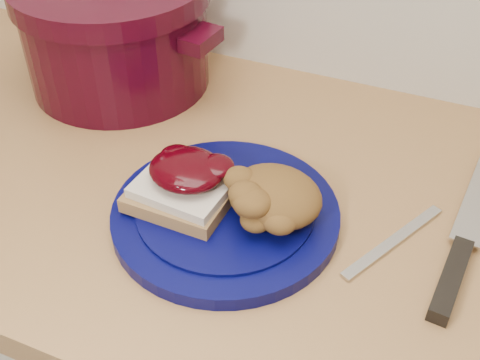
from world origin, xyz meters
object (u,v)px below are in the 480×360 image
at_px(plate, 226,215).
at_px(chef_knife, 460,253).
at_px(butter_knife, 394,241).
at_px(pepper_grinder, 123,27).
at_px(dutch_oven, 116,32).

bearing_deg(plate, chef_knife, 9.65).
xyz_separation_m(butter_knife, pepper_grinder, (-0.50, 0.25, 0.06)).
distance_m(butter_knife, pepper_grinder, 0.56).
relative_size(plate, pepper_grinder, 2.25).
bearing_deg(chef_knife, pepper_grinder, 72.46).
relative_size(plate, chef_knife, 0.86).
relative_size(chef_knife, pepper_grinder, 2.62).
distance_m(butter_knife, dutch_oven, 0.51).
xyz_separation_m(chef_knife, dutch_oven, (-0.54, 0.18, 0.08)).
distance_m(chef_knife, pepper_grinder, 0.62).
relative_size(butter_knife, pepper_grinder, 1.40).
bearing_deg(chef_knife, plate, 105.10).
bearing_deg(butter_knife, chef_knife, -60.18).
bearing_deg(butter_knife, dutch_oven, 94.95).
bearing_deg(plate, pepper_grinder, 137.08).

